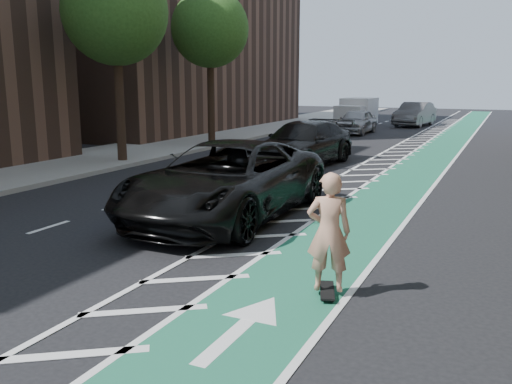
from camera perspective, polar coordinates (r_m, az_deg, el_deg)
The scene contains 17 objects.
ground at distance 11.05m, azimuth -9.30°, elevation -5.57°, with size 120.00×120.00×0.00m, color black.
bike_lane at distance 19.19m, azimuth 15.71°, elevation 1.48°, with size 2.00×90.00×0.01m, color #1A5B46.
buffer_strip at distance 19.48m, azimuth 11.36°, elevation 1.83°, with size 1.40×90.00×0.01m, color silver.
sidewalk_left at distance 24.50m, azimuth -14.49°, elevation 3.82°, with size 5.00×90.00×0.15m, color gray.
curb_left at distance 23.02m, azimuth -9.77°, elevation 3.56°, with size 0.12×90.00×0.16m, color gray.
tree_l_c at distance 21.88m, azimuth -15.37°, elevation 17.87°, with size 4.20×4.20×7.90m.
tree_l_d at distance 28.45m, azimuth -4.45°, elevation 16.69°, with size 4.20×4.20×7.90m.
skateboard at distance 8.51m, azimuth 7.50°, elevation -10.24°, with size 0.45×0.78×0.10m.
skateboarder at distance 8.21m, azimuth 7.67°, elevation -4.19°, with size 0.67×0.44×1.83m, color tan.
suv_near at distance 12.94m, azimuth -3.10°, elevation 1.24°, with size 3.02×6.56×1.82m, color black.
suv_far at distance 21.15m, azimuth 4.95°, elevation 5.08°, with size 2.37×5.84×1.69m, color black.
car_silver at distance 34.64m, azimuth 10.51°, elevation 7.32°, with size 1.80×4.47×1.52m, color #9C9DA2.
car_grey at distance 41.62m, azimuth 16.36°, elevation 7.87°, with size 1.82×5.22×1.72m, color #58595D.
box_truck at distance 42.12m, azimuth 10.55°, elevation 8.24°, with size 2.28×4.79×1.97m.
barrel_a at distance 19.91m, azimuth -1.18°, elevation 3.62°, with size 0.73×0.73×1.00m.
barrel_b at distance 24.15m, azimuth 6.09°, elevation 4.75°, with size 0.59×0.59×0.80m.
barrel_c at distance 24.99m, azimuth 4.07°, elevation 5.16°, with size 0.69×0.69×0.94m.
Camera 1 is at (6.04, -8.67, 3.23)m, focal length 38.00 mm.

